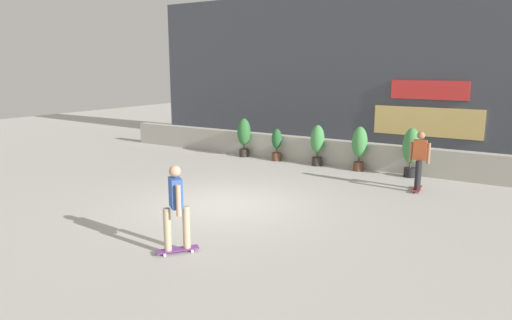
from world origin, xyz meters
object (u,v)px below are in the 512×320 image
object	(u,v)px
potted_plant_3	(359,145)
skater_by_wall_right	(419,158)
potted_plant_0	(244,135)
potted_plant_4	(411,149)
potted_plant_2	(317,142)
potted_plant_1	(277,144)
skater_foreground	(176,205)

from	to	relation	value
potted_plant_3	skater_by_wall_right	world-z (taller)	skater_by_wall_right
potted_plant_0	potted_plant_3	xyz separation A→B (m)	(4.65, 0.00, 0.00)
potted_plant_3	potted_plant_4	bearing A→B (deg)	0.00
potted_plant_0	potted_plant_2	bearing A→B (deg)	0.00
potted_plant_0	potted_plant_4	distance (m)	6.35
skater_by_wall_right	potted_plant_0	bearing A→B (deg)	167.29
potted_plant_2	potted_plant_0	bearing A→B (deg)	-180.00
potted_plant_0	skater_by_wall_right	size ratio (longest dim) A/B	0.88
potted_plant_3	potted_plant_4	world-z (taller)	potted_plant_4
potted_plant_2	potted_plant_4	bearing A→B (deg)	0.00
potted_plant_1	skater_by_wall_right	size ratio (longest dim) A/B	0.71
potted_plant_1	skater_foreground	bearing A→B (deg)	-72.38
potted_plant_2	skater_foreground	bearing A→B (deg)	-82.89
potted_plant_2	skater_foreground	distance (m)	8.62
potted_plant_2	skater_foreground	size ratio (longest dim) A/B	0.85
skater_foreground	skater_by_wall_right	bearing A→B (deg)	68.36
potted_plant_3	potted_plant_2	bearing A→B (deg)	180.00
potted_plant_4	skater_foreground	size ratio (longest dim) A/B	0.93
potted_plant_1	potted_plant_3	bearing A→B (deg)	-0.00
potted_plant_1	skater_by_wall_right	world-z (taller)	skater_by_wall_right
potted_plant_4	skater_by_wall_right	world-z (taller)	skater_by_wall_right
skater_foreground	skater_by_wall_right	distance (m)	7.52
potted_plant_3	skater_foreground	size ratio (longest dim) A/B	0.88
potted_plant_4	skater_foreground	world-z (taller)	skater_foreground
potted_plant_0	potted_plant_2	size ratio (longest dim) A/B	1.03
potted_plant_4	potted_plant_0	bearing A→B (deg)	-180.00
potted_plant_0	potted_plant_3	distance (m)	4.65
potted_plant_0	skater_foreground	xyz separation A→B (m)	(4.18, -8.55, 0.07)
potted_plant_3	potted_plant_4	size ratio (longest dim) A/B	0.95
potted_plant_0	skater_by_wall_right	distance (m)	7.13
potted_plant_3	skater_by_wall_right	xyz separation A→B (m)	(2.30, -1.57, 0.07)
skater_by_wall_right	potted_plant_3	bearing A→B (deg)	145.71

